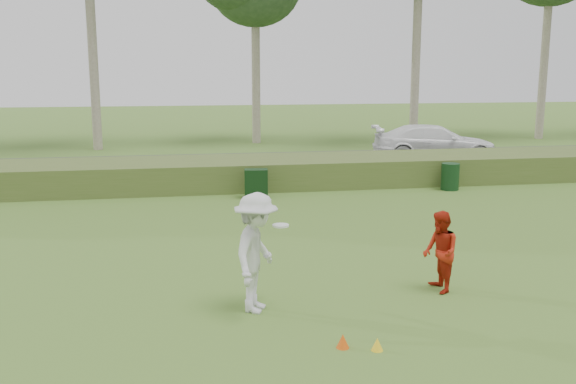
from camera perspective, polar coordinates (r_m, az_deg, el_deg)
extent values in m
plane|color=#3D6622|center=(10.36, 4.01, -11.27)|extent=(120.00, 120.00, 0.00)
cube|color=#435A24|center=(21.70, -3.76, 1.75)|extent=(80.00, 3.00, 0.90)
cube|color=#2D2D2D|center=(26.68, -4.97, 2.55)|extent=(80.00, 6.00, 0.06)
cylinder|color=gray|center=(34.13, -2.90, 14.03)|extent=(0.44, 0.44, 11.50)
cylinder|color=gray|center=(34.26, 11.47, 15.92)|extent=(0.44, 0.44, 14.00)
cylinder|color=gray|center=(38.98, 22.08, 14.36)|extent=(0.44, 0.44, 13.50)
imported|color=silver|center=(10.42, -2.84, -5.41)|extent=(1.20, 1.46, 1.96)
cylinder|color=white|center=(10.36, -0.66, -2.99)|extent=(0.27, 0.27, 0.03)
imported|color=#AA1F0E|center=(11.67, 13.38, -5.21)|extent=(0.58, 0.73, 1.45)
cone|color=#E4500C|center=(9.38, 4.89, -13.06)|extent=(0.19, 0.19, 0.21)
cone|color=yellow|center=(9.36, 7.93, -13.25)|extent=(0.17, 0.17, 0.19)
cube|color=black|center=(19.64, -2.85, 0.76)|extent=(0.75, 0.52, 0.88)
cylinder|color=black|center=(21.56, 14.22, 1.33)|extent=(0.77, 0.77, 0.87)
imported|color=white|center=(27.77, 12.90, 4.27)|extent=(5.51, 3.08, 1.51)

